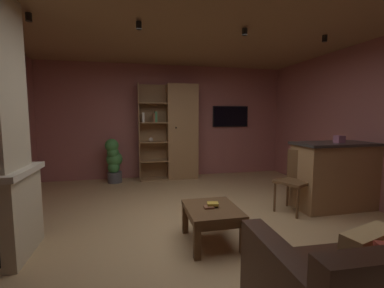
# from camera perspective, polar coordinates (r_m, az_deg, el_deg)

# --- Properties ---
(floor) EXTENTS (5.65, 6.09, 0.02)m
(floor) POSITION_cam_1_polar(r_m,az_deg,el_deg) (3.54, 1.48, -18.04)
(floor) COLOR tan
(floor) RESTS_ON ground
(wall_back) EXTENTS (5.77, 0.06, 2.61)m
(wall_back) POSITION_cam_1_polar(r_m,az_deg,el_deg) (6.25, -5.35, 4.87)
(wall_back) COLOR #9E5B56
(wall_back) RESTS_ON ground
(ceiling) EXTENTS (5.65, 6.09, 0.02)m
(ceiling) POSITION_cam_1_polar(r_m,az_deg,el_deg) (3.44, 1.61, 26.19)
(ceiling) COLOR #8E6B47
(window_pane_back) EXTENTS (0.59, 0.01, 0.87)m
(window_pane_back) POSITION_cam_1_polar(r_m,az_deg,el_deg) (6.19, -8.11, 4.85)
(window_pane_back) COLOR white
(bookshelf_cabinet) EXTENTS (1.33, 0.41, 2.15)m
(bookshelf_cabinet) POSITION_cam_1_polar(r_m,az_deg,el_deg) (6.03, -2.99, 2.59)
(bookshelf_cabinet) COLOR #997047
(bookshelf_cabinet) RESTS_ON ground
(kitchen_bar_counter) EXTENTS (1.52, 0.62, 1.03)m
(kitchen_bar_counter) POSITION_cam_1_polar(r_m,az_deg,el_deg) (4.75, 29.72, -5.85)
(kitchen_bar_counter) COLOR #997047
(kitchen_bar_counter) RESTS_ON ground
(tissue_box) EXTENTS (0.12, 0.12, 0.11)m
(tissue_box) POSITION_cam_1_polar(r_m,az_deg,el_deg) (4.55, 29.39, 0.93)
(tissue_box) COLOR #995972
(tissue_box) RESTS_ON kitchen_bar_counter
(coffee_table) EXTENTS (0.58, 0.70, 0.41)m
(coffee_table) POSITION_cam_1_polar(r_m,az_deg,el_deg) (3.08, 4.38, -15.04)
(coffee_table) COLOR brown
(coffee_table) RESTS_ON ground
(table_book_0) EXTENTS (0.11, 0.09, 0.02)m
(table_book_0) POSITION_cam_1_polar(r_m,az_deg,el_deg) (3.02, 3.69, -13.55)
(table_book_0) COLOR brown
(table_book_0) RESTS_ON coffee_table
(table_book_1) EXTENTS (0.15, 0.13, 0.03)m
(table_book_1) POSITION_cam_1_polar(r_m,az_deg,el_deg) (3.06, 4.54, -12.83)
(table_book_1) COLOR gold
(table_book_1) RESTS_ON coffee_table
(dining_chair) EXTENTS (0.57, 0.57, 0.92)m
(dining_chair) POSITION_cam_1_polar(r_m,az_deg,el_deg) (4.27, 21.64, -6.61)
(dining_chair) COLOR brown
(dining_chair) RESTS_ON ground
(potted_floor_plant) EXTENTS (0.35, 0.37, 0.96)m
(potted_floor_plant) POSITION_cam_1_polar(r_m,az_deg,el_deg) (5.90, -16.67, -3.36)
(potted_floor_plant) COLOR #4C4C51
(potted_floor_plant) RESTS_ON ground
(wall_mounted_tv) EXTENTS (0.89, 0.06, 0.50)m
(wall_mounted_tv) POSITION_cam_1_polar(r_m,az_deg,el_deg) (6.57, 8.35, 5.95)
(wall_mounted_tv) COLOR black
(track_light_spot_0) EXTENTS (0.07, 0.07, 0.09)m
(track_light_spot_0) POSITION_cam_1_polar(r_m,az_deg,el_deg) (3.73, -31.97, 22.34)
(track_light_spot_0) COLOR black
(track_light_spot_1) EXTENTS (0.07, 0.07, 0.09)m
(track_light_spot_1) POSITION_cam_1_polar(r_m,az_deg,el_deg) (3.57, -11.49, 23.91)
(track_light_spot_1) COLOR black
(track_light_spot_2) EXTENTS (0.07, 0.07, 0.09)m
(track_light_spot_2) POSITION_cam_1_polar(r_m,az_deg,el_deg) (3.80, 11.38, 22.81)
(track_light_spot_2) COLOR black
(track_light_spot_3) EXTENTS (0.07, 0.07, 0.09)m
(track_light_spot_3) POSITION_cam_1_polar(r_m,az_deg,el_deg) (4.45, 26.88, 19.77)
(track_light_spot_3) COLOR black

